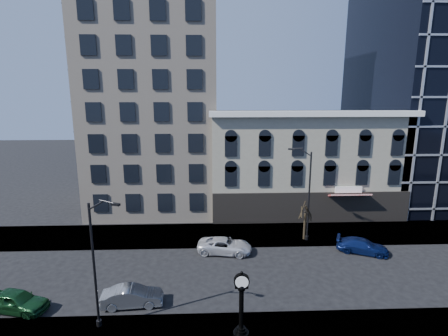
{
  "coord_description": "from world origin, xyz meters",
  "views": [
    {
      "loc": [
        0.87,
        -25.58,
        14.64
      ],
      "look_at": [
        2.0,
        4.0,
        8.0
      ],
      "focal_mm": 28.0,
      "sensor_mm": 36.0,
      "label": 1
    }
  ],
  "objects_px": {
    "street_lamp_near": "(100,231)",
    "car_near_a": "(16,301)",
    "street_clock": "(241,307)",
    "car_near_b": "(132,296)"
  },
  "relations": [
    {
      "from": "street_clock",
      "to": "street_lamp_near",
      "type": "xyz_separation_m",
      "value": [
        -8.27,
        1.02,
        4.54
      ]
    },
    {
      "from": "street_lamp_near",
      "to": "car_near_a",
      "type": "xyz_separation_m",
      "value": [
        -6.66,
        2.17,
        -5.86
      ]
    },
    {
      "from": "street_lamp_near",
      "to": "street_clock",
      "type": "bearing_deg",
      "value": 15.34
    },
    {
      "from": "car_near_a",
      "to": "car_near_b",
      "type": "xyz_separation_m",
      "value": [
        7.68,
        0.3,
        -0.04
      ]
    },
    {
      "from": "car_near_a",
      "to": "street_lamp_near",
      "type": "bearing_deg",
      "value": -94.36
    },
    {
      "from": "street_lamp_near",
      "to": "car_near_a",
      "type": "height_order",
      "value": "street_lamp_near"
    },
    {
      "from": "car_near_a",
      "to": "car_near_b",
      "type": "relative_size",
      "value": 1.03
    },
    {
      "from": "street_clock",
      "to": "car_near_a",
      "type": "relative_size",
      "value": 0.99
    },
    {
      "from": "car_near_a",
      "to": "street_clock",
      "type": "bearing_deg",
      "value": -88.36
    },
    {
      "from": "street_clock",
      "to": "car_near_a",
      "type": "xyz_separation_m",
      "value": [
        -14.93,
        3.19,
        -1.32
      ]
    }
  ]
}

